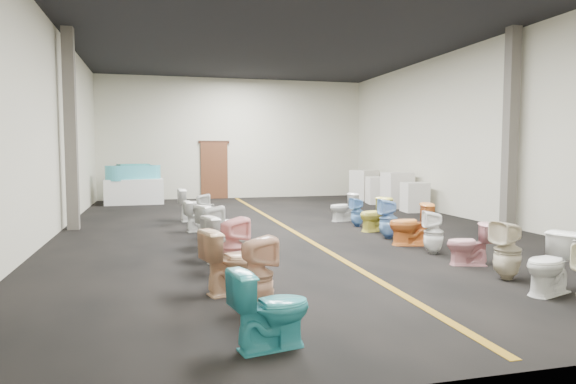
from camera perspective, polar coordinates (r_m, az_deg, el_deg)
name	(u,v)px	position (r m, az deg, el deg)	size (l,w,h in m)	color
floor	(287,228)	(11.88, -0.08, -4.01)	(16.00, 16.00, 0.00)	black
ceiling	(287,29)	(12.06, -0.08, 17.63)	(16.00, 16.00, 0.00)	black
wall_back	(235,139)	(19.61, -5.91, 5.92)	(10.00, 10.00, 0.00)	beige
wall_front	(544,88)	(4.49, 26.56, 10.28)	(10.00, 10.00, 0.00)	beige
wall_left	(50,128)	(11.58, -24.97, 6.51)	(16.00, 16.00, 0.00)	beige
wall_right	(479,132)	(13.87, 20.49, 6.25)	(16.00, 16.00, 0.00)	beige
aisle_stripe	(287,228)	(11.88, -0.08, -4.00)	(0.12, 15.60, 0.01)	#875F13
back_door	(214,171)	(19.45, -8.19, 2.37)	(1.00, 0.10, 2.10)	#562D19
door_frame	(214,142)	(19.45, -8.23, 5.53)	(1.15, 0.08, 0.10)	#331C11
column_left	(71,130)	(12.53, -23.01, 6.39)	(0.25, 0.25, 4.50)	#59544C
column_right	(511,130)	(12.51, 23.49, 6.38)	(0.25, 0.25, 4.50)	#59544C
display_table	(134,191)	(18.01, -16.75, 0.06)	(1.90, 0.95, 0.84)	white
bathtub	(133,172)	(17.97, -16.80, 2.12)	(1.78, 1.09, 0.55)	#3FA5B6
appliance_crate_a	(415,197)	(15.44, 13.90, -0.57)	(0.67, 0.67, 0.86)	silver
appliance_crate_b	(397,190)	(16.44, 12.02, 0.20)	(0.81, 0.81, 1.11)	silver
appliance_crate_c	(379,190)	(17.63, 10.12, 0.19)	(0.80, 0.80, 0.91)	silver
appliance_crate_d	(364,185)	(18.84, 8.44, 0.76)	(0.76, 0.76, 1.09)	silver
toilet_left_0	(271,308)	(4.69, -1.91, -12.77)	(0.41, 0.72, 0.74)	teal
toilet_left_1	(257,275)	(5.66, -3.52, -9.21)	(0.38, 0.39, 0.84)	#D8A382
toilet_left_2	(234,261)	(6.46, -6.00, -7.62)	(0.45, 0.80, 0.81)	#DEAE84
toilet_left_3	(233,248)	(7.25, -6.16, -6.16)	(0.38, 0.39, 0.85)	#F6A4A3
toilet_left_4	(227,239)	(8.19, -6.75, -5.21)	(0.43, 0.75, 0.77)	silver
toilet_left_5	(212,230)	(8.88, -8.39, -4.23)	(0.38, 0.39, 0.84)	silver
toilet_left_6	(217,224)	(9.87, -7.92, -3.58)	(0.42, 0.74, 0.76)	silver
toilet_left_7	(205,221)	(10.63, -9.21, -3.19)	(0.31, 0.32, 0.69)	silver
toilet_left_8	(200,216)	(11.50, -9.77, -2.65)	(0.38, 0.67, 0.68)	white
toilet_left_9	(202,210)	(12.36, -9.53, -1.97)	(0.34, 0.35, 0.76)	silver
toilet_left_10	(195,205)	(13.21, -10.33, -1.42)	(0.46, 0.81, 0.83)	white
toilet_right_1	(551,264)	(7.15, 27.17, -7.13)	(0.43, 0.75, 0.76)	white
toilet_right_2	(507,250)	(7.69, 23.20, -5.97)	(0.37, 0.38, 0.82)	beige
toilet_right_3	(469,244)	(8.46, 19.44, -5.47)	(0.37, 0.65, 0.67)	pink
toilet_right_4	(433,232)	(9.20, 15.86, -4.34)	(0.34, 0.34, 0.75)	white
toilet_right_5	(410,224)	(9.92, 13.45, -3.49)	(0.45, 0.79, 0.80)	orange
toilet_right_6	(388,219)	(10.58, 11.09, -2.94)	(0.36, 0.37, 0.81)	#77A8E0
toilet_right_7	(374,214)	(11.52, 9.58, -2.48)	(0.42, 0.73, 0.74)	#DDD14C
toilet_right_8	(357,212)	(12.18, 7.70, -2.24)	(0.31, 0.31, 0.68)	#6AA2E1
toilet_right_9	(343,207)	(13.07, 6.15, -1.69)	(0.40, 0.69, 0.71)	white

